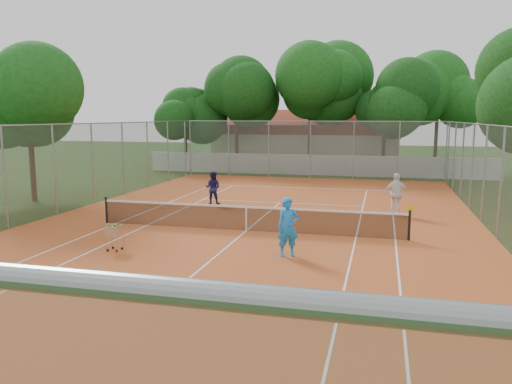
% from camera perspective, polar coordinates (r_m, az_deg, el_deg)
% --- Properties ---
extents(ground, '(120.00, 120.00, 0.00)m').
position_cam_1_polar(ground, '(19.07, -1.11, -4.52)').
color(ground, '#17340E').
rests_on(ground, ground).
extents(court_pad, '(18.00, 34.00, 0.02)m').
position_cam_1_polar(court_pad, '(19.07, -1.11, -4.49)').
color(court_pad, '#B95524').
rests_on(court_pad, ground).
extents(court_lines, '(10.98, 23.78, 0.01)m').
position_cam_1_polar(court_lines, '(19.07, -1.11, -4.46)').
color(court_lines, white).
rests_on(court_lines, court_pad).
extents(tennis_net, '(11.88, 0.10, 0.98)m').
position_cam_1_polar(tennis_net, '(18.96, -1.12, -3.02)').
color(tennis_net, black).
rests_on(tennis_net, court_pad).
extents(perimeter_fence, '(18.00, 34.00, 4.00)m').
position_cam_1_polar(perimeter_fence, '(18.72, -1.13, 1.45)').
color(perimeter_fence, slate).
rests_on(perimeter_fence, ground).
extents(boundary_wall, '(26.00, 0.30, 1.50)m').
position_cam_1_polar(boundary_wall, '(37.41, 6.61, 3.09)').
color(boundary_wall, silver).
rests_on(boundary_wall, ground).
extents(clubhouse, '(16.40, 9.00, 4.40)m').
position_cam_1_polar(clubhouse, '(47.46, 5.86, 6.03)').
color(clubhouse, beige).
rests_on(clubhouse, ground).
extents(tropical_trees, '(29.00, 19.00, 10.00)m').
position_cam_1_polar(tropical_trees, '(40.21, 7.30, 9.53)').
color(tropical_trees, '#0D360F').
rests_on(tropical_trees, ground).
extents(player_near, '(0.80, 0.68, 1.85)m').
position_cam_1_polar(player_near, '(15.52, 3.67, -4.04)').
color(player_near, '#1A82E3').
rests_on(player_near, court_pad).
extents(player_far_left, '(0.81, 0.64, 1.63)m').
position_cam_1_polar(player_far_left, '(24.82, -4.96, 0.49)').
color(player_far_left, '#1C1A4F').
rests_on(player_far_left, court_pad).
extents(player_far_right, '(1.11, 0.50, 1.86)m').
position_cam_1_polar(player_far_right, '(22.81, 15.76, -0.24)').
color(player_far_right, white).
rests_on(player_far_right, court_pad).
extents(ball_hopper, '(0.46, 0.46, 0.92)m').
position_cam_1_polar(ball_hopper, '(16.84, -15.88, -4.96)').
color(ball_hopper, silver).
rests_on(ball_hopper, court_pad).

